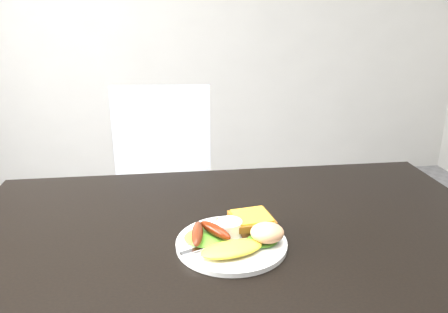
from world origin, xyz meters
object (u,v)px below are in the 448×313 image
dining_table (239,246)px  dining_chair (165,213)px  person (123,138)px  plate (231,243)px

dining_table → dining_chair: (-0.17, 0.74, -0.28)m
dining_table → person: (-0.31, 0.78, 0.02)m
dining_chair → dining_table: bearing=-72.5°
dining_table → person: 0.84m
person → dining_chair: bearing=153.7°
dining_chair → person: 0.33m
dining_table → plate: bearing=-122.0°
dining_table → dining_chair: bearing=102.8°
dining_chair → person: (-0.14, 0.04, 0.30)m
dining_table → dining_chair: dining_table is taller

